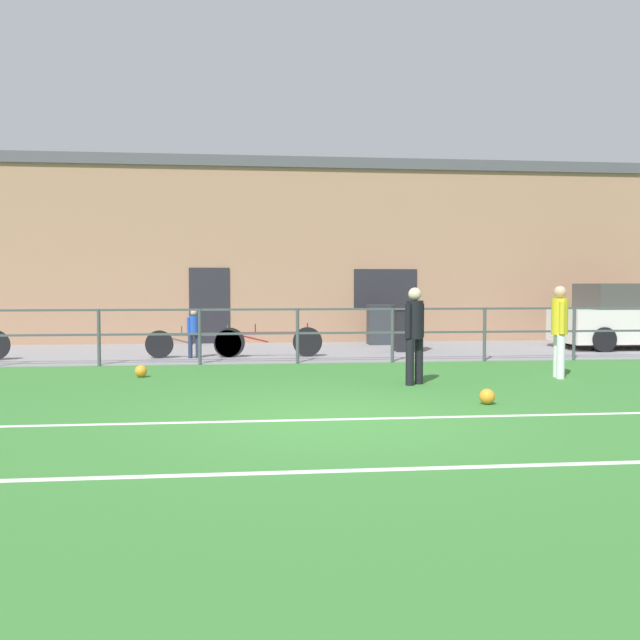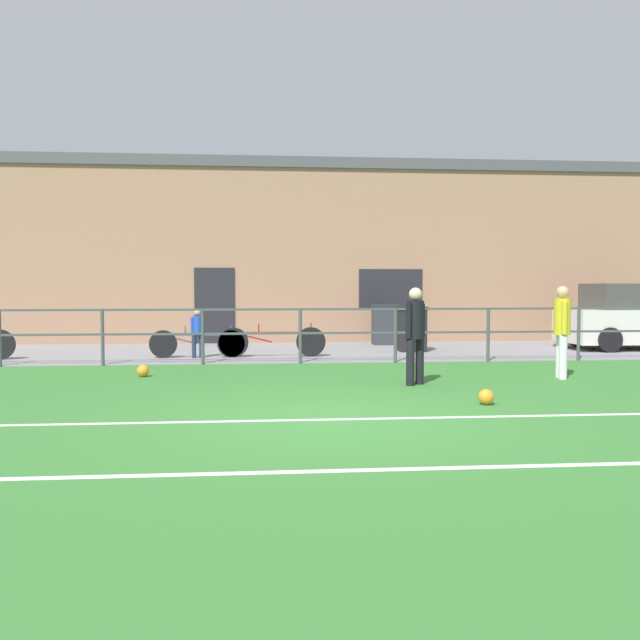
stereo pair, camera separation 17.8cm
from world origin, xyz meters
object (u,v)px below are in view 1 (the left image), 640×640
Objects in this scene: player_goalkeeper at (415,330)px; soccer_ball_spare at (141,371)px; player_striker at (559,326)px; bicycle_parked_2 at (269,342)px; bicycle_parked_1 at (193,343)px; spectator_child at (194,330)px; trash_bin_0 at (408,329)px; soccer_ball_match at (487,397)px; parked_car_red at (638,318)px; trash_bin_1 at (380,324)px.

player_goalkeeper reaches higher than soccer_ball_spare.
player_striker is 7.42m from soccer_ball_spare.
player_striker is 6.32m from bicycle_parked_2.
bicycle_parked_2 is (1.66, 0.00, 0.03)m from bicycle_parked_1.
bicycle_parked_2 is at bearing 173.51° from spectator_child.
bicycle_parked_1 is (0.71, 3.01, 0.23)m from soccer_ball_spare.
spectator_child is 0.99× the size of trash_bin_0.
player_goalkeeper is 5.92m from bicycle_parked_1.
spectator_child reaches higher than bicycle_parked_1.
soccer_ball_match is at bearing -55.25° from bicycle_parked_1.
parked_car_red is 6.57m from trash_bin_1.
bicycle_parked_2 is (-2.76, 6.37, 0.26)m from soccer_ball_match.
player_goalkeeper reaches higher than trash_bin_0.
trash_bin_1 is at bearing -155.46° from spectator_child.
bicycle_parked_1 is 0.88× the size of bicycle_parked_2.
bicycle_parked_1 is 1.66m from bicycle_parked_2.
soccer_ball_match is 6.13m from soccer_ball_spare.
player_goalkeeper is 1.47× the size of trash_bin_0.
soccer_ball_match is 0.05× the size of parked_car_red.
parked_car_red reaches higher than spectator_child.
spectator_child is 5.16m from trash_bin_0.
player_striker is 1.49× the size of trash_bin_0.
parked_car_red reaches higher than trash_bin_1.
parked_car_red is at bearing -29.97° from player_striker.
player_striker is 0.38× the size of parked_car_red.
soccer_ball_spare is at bearing -132.48° from trash_bin_1.
bicycle_parked_1 is 1.94× the size of trash_bin_0.
spectator_child is 0.45× the size of bicycle_parked_2.
parked_car_red is 11.15m from bicycle_parked_1.
soccer_ball_spare is (-5.13, 3.37, 0.00)m from soccer_ball_match.
bicycle_parked_1 is 5.17m from trash_bin_0.
soccer_ball_spare reaches higher than soccer_ball_match.
parked_car_red is 1.76× the size of bicycle_parked_2.
soccer_ball_spare is at bearing -160.55° from parked_car_red.
bicycle_parked_2 reaches higher than bicycle_parked_1.
soccer_ball_match is 9.37m from trash_bin_1.
trash_bin_0 is (-1.54, 4.89, -0.35)m from player_striker.
trash_bin_1 reaches higher than soccer_ball_match.
bicycle_parked_2 is 4.31m from trash_bin_1.
player_goalkeeper is 7.43× the size of soccer_ball_match.
player_goalkeeper is 7.35× the size of soccer_ball_spare.
spectator_child is 0.26× the size of parked_car_red.
player_goalkeeper is 9.11m from parked_car_red.
spectator_child reaches higher than soccer_ball_spare.
trash_bin_0 is (5.07, 1.00, 0.23)m from bicycle_parked_1.
soccer_ball_match is at bearing -131.49° from parked_car_red.
player_striker reaches higher than spectator_child.
player_striker is 1.50× the size of spectator_child.
trash_bin_0 is (-6.01, -0.15, -0.23)m from parked_car_red.
player_striker is at bearing -38.11° from bicycle_parked_2.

